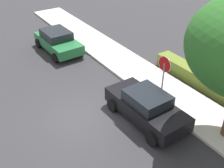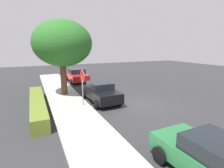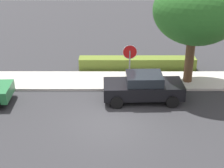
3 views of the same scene
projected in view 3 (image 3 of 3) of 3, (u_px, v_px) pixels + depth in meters
ground_plane at (112, 122)px, 16.24m from camera, size 60.00×60.00×0.00m
sidewalk_curb at (112, 81)px, 20.47m from camera, size 32.00×2.55×0.14m
stop_sign at (129, 59)px, 18.99m from camera, size 0.81×0.08×2.58m
parked_car_black at (143, 87)px, 18.03m from camera, size 4.21×2.07×1.49m
street_tree_near_corner at (196, 11)px, 18.45m from camera, size 4.75×4.75×6.22m
front_yard_hedge at (137, 63)px, 22.19m from camera, size 7.51×0.89×0.78m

